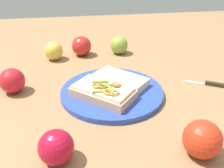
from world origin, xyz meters
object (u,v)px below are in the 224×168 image
(apple_0, at_px, (56,147))
(apple_1, at_px, (82,46))
(knife, at_px, (209,84))
(plate, at_px, (112,92))
(apple_4, at_px, (54,51))
(bread_slice_side, at_px, (120,80))
(apple_5, at_px, (119,45))
(apple_2, at_px, (202,139))
(apple_3, at_px, (12,81))
(sandwich, at_px, (103,92))

(apple_0, distance_m, apple_1, 0.58)
(apple_1, distance_m, knife, 0.51)
(knife, bearing_deg, plate, 31.86)
(apple_4, distance_m, knife, 0.58)
(bread_slice_side, bearing_deg, plate, 93.71)
(apple_0, bearing_deg, apple_5, 67.70)
(plate, height_order, apple_4, apple_4)
(apple_1, bearing_deg, apple_2, -70.31)
(plate, xyz_separation_m, apple_4, (-0.18, 0.30, 0.03))
(apple_0, height_order, apple_5, same)
(apple_0, xyz_separation_m, apple_4, (-0.03, 0.55, -0.00))
(bread_slice_side, bearing_deg, knife, -140.92)
(apple_3, bearing_deg, apple_1, 50.28)
(apple_2, xyz_separation_m, apple_4, (-0.33, 0.58, -0.01))
(bread_slice_side, xyz_separation_m, knife, (0.29, -0.03, -0.02))
(sandwich, xyz_separation_m, apple_0, (-0.12, -0.21, 0.00))
(plate, relative_size, bread_slice_side, 1.86)
(apple_4, relative_size, knife, 0.62)
(bread_slice_side, xyz_separation_m, apple_4, (-0.21, 0.27, 0.01))
(bread_slice_side, bearing_deg, apple_5, -55.01)
(bread_slice_side, bearing_deg, sandwich, 94.43)
(plate, height_order, apple_2, apple_2)
(plate, bearing_deg, knife, 1.58)
(sandwich, bearing_deg, apple_4, -25.19)
(apple_2, bearing_deg, apple_3, 142.30)
(plate, distance_m, apple_4, 0.35)
(apple_4, bearing_deg, apple_3, -115.08)
(apple_2, bearing_deg, sandwich, 126.59)
(apple_2, bearing_deg, apple_0, 174.59)
(apple_0, relative_size, apple_3, 0.97)
(plate, distance_m, apple_3, 0.30)
(apple_0, bearing_deg, sandwich, 59.72)
(apple_0, height_order, apple_3, apple_3)
(apple_0, distance_m, apple_2, 0.30)
(apple_2, bearing_deg, plate, 117.78)
(plate, bearing_deg, bread_slice_side, 49.02)
(apple_4, bearing_deg, apple_1, 14.32)
(sandwich, bearing_deg, apple_1, -42.78)
(apple_5, bearing_deg, bread_slice_side, -99.70)
(apple_1, height_order, apple_2, apple_2)
(apple_2, height_order, apple_3, apple_2)
(apple_1, height_order, apple_4, apple_1)
(bread_slice_side, distance_m, apple_5, 0.29)
(apple_0, bearing_deg, apple_4, 92.90)
(apple_2, distance_m, knife, 0.34)
(apple_5, distance_m, knife, 0.40)
(bread_slice_side, distance_m, apple_3, 0.33)
(bread_slice_side, height_order, apple_0, apple_0)
(plate, relative_size, apple_4, 4.28)
(bread_slice_side, bearing_deg, apple_2, 154.60)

